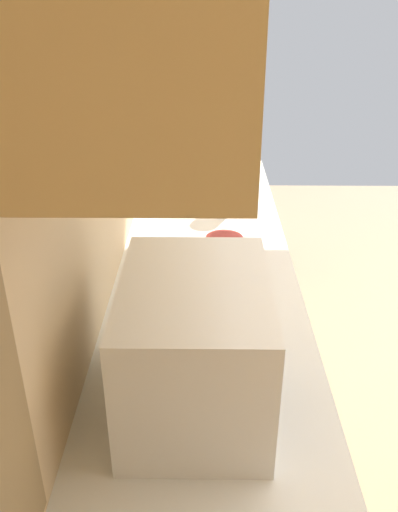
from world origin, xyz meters
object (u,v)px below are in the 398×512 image
(kettle, at_px, (222,193))
(oven_range, at_px, (205,208))
(microwave, at_px, (196,346))
(bowl, at_px, (224,243))

(kettle, bearing_deg, oven_range, 3.89)
(microwave, bearing_deg, bowl, -6.51)
(microwave, height_order, kettle, microwave)
(oven_range, height_order, bowl, oven_range)
(microwave, distance_m, kettle, 1.20)
(oven_range, height_order, microwave, microwave)
(microwave, xyz_separation_m, bowl, (0.80, -0.09, -0.13))
(bowl, distance_m, kettle, 0.39)
(oven_range, bearing_deg, kettle, -176.11)
(microwave, relative_size, bowl, 3.26)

